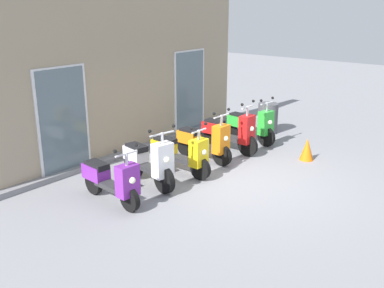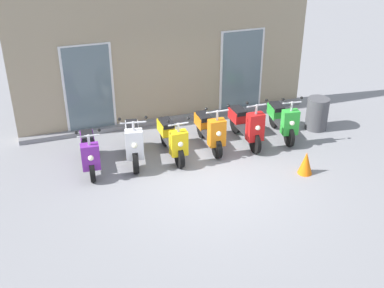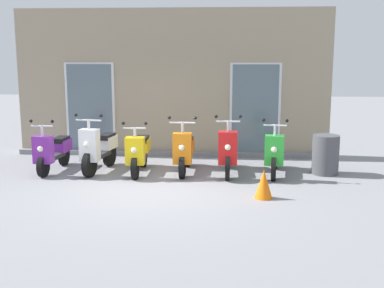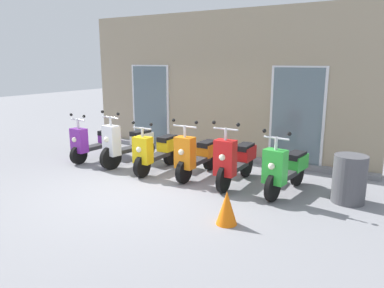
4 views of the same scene
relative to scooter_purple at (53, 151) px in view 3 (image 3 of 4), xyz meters
name	(u,v)px [view 3 (image 3 of 4)]	position (x,y,z in m)	size (l,w,h in m)	color
ground_plane	(154,189)	(2.39, -1.30, -0.45)	(40.00, 40.00, 0.00)	gray
storefront_facade	(172,85)	(2.39, 1.99, 1.29)	(7.74, 0.50, 3.60)	gray
scooter_purple	(53,151)	(0.00, 0.00, 0.00)	(0.53, 1.54, 1.20)	black
scooter_white	(99,149)	(1.00, 0.02, 0.05)	(0.65, 1.58, 1.32)	black
scooter_yellow	(139,152)	(1.89, -0.03, 0.01)	(0.53, 1.57, 1.18)	black
scooter_orange	(185,151)	(2.86, 0.07, 0.02)	(0.60, 1.57, 1.28)	black
scooter_red	(227,151)	(3.77, 0.00, 0.06)	(0.55, 1.64, 1.33)	black
scooter_green	(275,152)	(4.77, 0.02, 0.03)	(0.57, 1.58, 1.26)	black
trash_bin	(325,155)	(5.84, 0.15, -0.03)	(0.56, 0.56, 0.84)	#4C4C51
traffic_cone	(264,184)	(4.42, -1.74, -0.19)	(0.32, 0.32, 0.52)	orange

